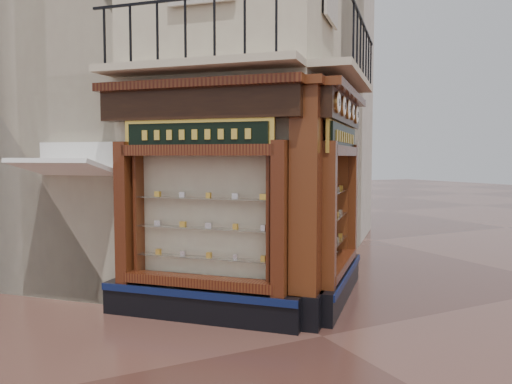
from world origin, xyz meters
TOP-DOWN VIEW (x-y plane):
  - ground at (0.00, 0.00)m, footprint 80.00×80.00m
  - main_building at (0.00, 6.16)m, footprint 11.31×11.31m
  - neighbour_left at (-2.47, 8.63)m, footprint 11.31×11.31m
  - neighbour_right at (2.47, 8.63)m, footprint 11.31×11.31m
  - shopfront_left at (-1.41, 1.57)m, footprint 2.86×2.86m
  - shopfront_right at (1.41, 1.57)m, footprint 2.86×2.86m
  - corner_pilaster at (0.00, 0.50)m, footprint 0.85×0.85m
  - balcony at (0.00, 1.49)m, footprint 5.94×2.97m
  - clock_a at (0.58, 0.48)m, footprint 0.28×0.28m
  - clock_b at (1.03, 0.92)m, footprint 0.28×0.28m
  - clock_c at (1.47, 1.37)m, footprint 0.29×0.29m
  - clock_d at (1.92, 1.82)m, footprint 0.26×0.26m
  - clock_e at (2.36, 2.26)m, footprint 0.30×0.30m
  - awning at (-3.34, 3.13)m, footprint 1.94×1.94m
  - signboard_left at (-1.46, 1.51)m, footprint 1.91×1.91m
  - signboard_right at (1.46, 1.51)m, footprint 2.22×2.22m

SIDE VIEW (x-z plane):
  - ground at x=0.00m, z-range 0.00..0.00m
  - awning at x=-3.34m, z-range -0.16..0.16m
  - corner_pilaster at x=0.00m, z-range -0.04..3.94m
  - shopfront_left at x=-1.41m, z-range -0.01..3.97m
  - shopfront_right at x=1.41m, z-range -0.01..3.97m
  - signboard_right at x=1.46m, z-range 2.80..3.40m
  - signboard_left at x=-1.46m, z-range 2.84..3.36m
  - clock_b at x=1.03m, z-range 3.44..3.80m
  - clock_a at x=0.58m, z-range 3.44..3.80m
  - clock_c at x=1.47m, z-range 3.44..3.80m
  - clock_d at x=1.92m, z-range 3.46..3.78m
  - clock_e at x=2.36m, z-range 3.43..3.81m
  - balcony at x=0.00m, z-range 3.70..4.73m
  - neighbour_left at x=-2.47m, z-range 0.00..11.00m
  - neighbour_right at x=2.47m, z-range 0.00..11.00m
  - main_building at x=0.00m, z-range 0.00..12.00m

